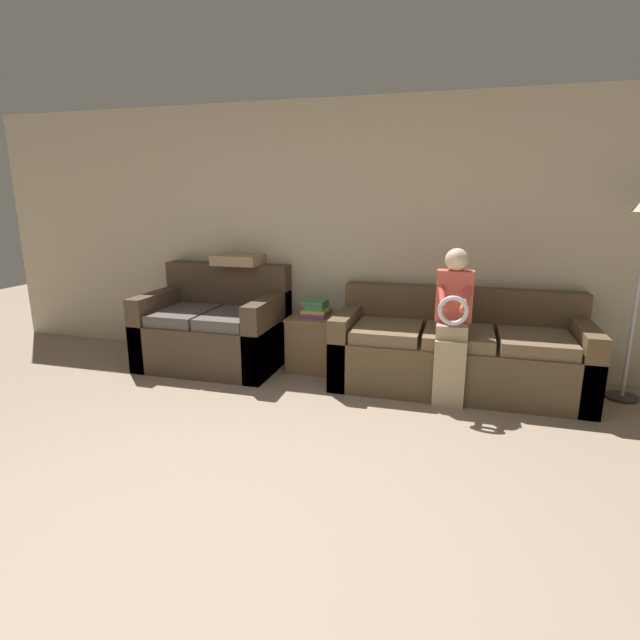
{
  "coord_description": "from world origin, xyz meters",
  "views": [
    {
      "loc": [
        1.14,
        -1.63,
        1.65
      ],
      "look_at": [
        0.13,
        1.91,
        0.74
      ],
      "focal_mm": 28.0,
      "sensor_mm": 36.0,
      "label": 1
    }
  ],
  "objects_px": {
    "child_left_seated": "(453,319)",
    "side_shelf": "(316,341)",
    "couch_side": "(216,330)",
    "throw_pillow": "(241,259)",
    "couch_main": "(457,352)",
    "book_stack": "(316,309)"
  },
  "relations": [
    {
      "from": "side_shelf",
      "to": "couch_main",
      "type": "bearing_deg",
      "value": -6.14
    },
    {
      "from": "side_shelf",
      "to": "throw_pillow",
      "type": "bearing_deg",
      "value": 169.24
    },
    {
      "from": "book_stack",
      "to": "side_shelf",
      "type": "bearing_deg",
      "value": -173.96
    },
    {
      "from": "side_shelf",
      "to": "throw_pillow",
      "type": "distance_m",
      "value": 1.15
    },
    {
      "from": "child_left_seated",
      "to": "side_shelf",
      "type": "distance_m",
      "value": 1.45
    },
    {
      "from": "couch_main",
      "to": "side_shelf",
      "type": "xyz_separation_m",
      "value": [
        -1.35,
        0.14,
        -0.04
      ]
    },
    {
      "from": "throw_pillow",
      "to": "side_shelf",
      "type": "bearing_deg",
      "value": -10.76
    },
    {
      "from": "couch_main",
      "to": "throw_pillow",
      "type": "relative_size",
      "value": 4.56
    },
    {
      "from": "couch_side",
      "to": "child_left_seated",
      "type": "distance_m",
      "value": 2.34
    },
    {
      "from": "child_left_seated",
      "to": "throw_pillow",
      "type": "xyz_separation_m",
      "value": [
        -2.14,
        0.66,
        0.33
      ]
    },
    {
      "from": "couch_side",
      "to": "throw_pillow",
      "type": "height_order",
      "value": "throw_pillow"
    },
    {
      "from": "couch_main",
      "to": "child_left_seated",
      "type": "relative_size",
      "value": 1.71
    },
    {
      "from": "couch_main",
      "to": "book_stack",
      "type": "xyz_separation_m",
      "value": [
        -1.34,
        0.15,
        0.28
      ]
    },
    {
      "from": "couch_side",
      "to": "throw_pillow",
      "type": "relative_size",
      "value": 2.84
    },
    {
      "from": "child_left_seated",
      "to": "book_stack",
      "type": "distance_m",
      "value": 1.38
    },
    {
      "from": "child_left_seated",
      "to": "throw_pillow",
      "type": "distance_m",
      "value": 2.26
    },
    {
      "from": "couch_main",
      "to": "side_shelf",
      "type": "height_order",
      "value": "couch_main"
    },
    {
      "from": "couch_main",
      "to": "throw_pillow",
      "type": "bearing_deg",
      "value": 172.07
    },
    {
      "from": "book_stack",
      "to": "throw_pillow",
      "type": "relative_size",
      "value": 0.64
    },
    {
      "from": "couch_side",
      "to": "side_shelf",
      "type": "bearing_deg",
      "value": 9.1
    },
    {
      "from": "couch_side",
      "to": "throw_pillow",
      "type": "xyz_separation_m",
      "value": [
        0.15,
        0.32,
        0.68
      ]
    },
    {
      "from": "book_stack",
      "to": "couch_side",
      "type": "bearing_deg",
      "value": -170.91
    }
  ]
}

